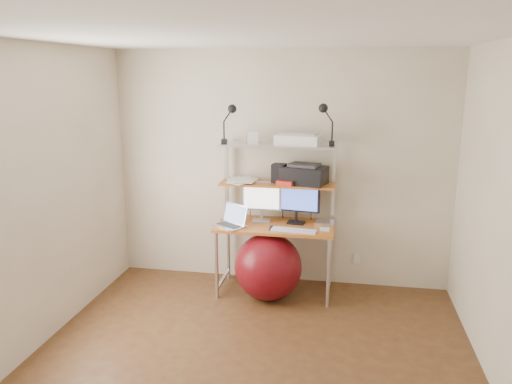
# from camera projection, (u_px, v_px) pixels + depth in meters

# --- Properties ---
(room) EXTENTS (3.60, 3.60, 3.60)m
(room) POSITION_uv_depth(u_px,v_px,m) (248.00, 215.00, 3.61)
(room) COLOR brown
(room) RESTS_ON ground
(computer_desk) EXTENTS (1.20, 0.60, 1.57)m
(computer_desk) POSITION_uv_depth(u_px,v_px,m) (276.00, 203.00, 5.11)
(computer_desk) COLOR #C96C27
(computer_desk) RESTS_ON ground
(desktop) EXTENTS (1.20, 0.60, 0.00)m
(desktop) POSITION_uv_depth(u_px,v_px,m) (275.00, 225.00, 5.10)
(desktop) COLOR #C96C27
(desktop) RESTS_ON computer_desk
(mid_shelf) EXTENTS (1.18, 0.34, 0.00)m
(mid_shelf) POSITION_uv_depth(u_px,v_px,m) (278.00, 183.00, 5.13)
(mid_shelf) COLOR #C96C27
(mid_shelf) RESTS_ON computer_desk
(top_shelf) EXTENTS (1.18, 0.34, 0.00)m
(top_shelf) POSITION_uv_depth(u_px,v_px,m) (278.00, 144.00, 5.04)
(top_shelf) COLOR silver
(top_shelf) RESTS_ON computer_desk
(floor) EXTENTS (3.60, 3.60, 0.00)m
(floor) POSITION_uv_depth(u_px,v_px,m) (249.00, 369.00, 3.90)
(floor) COLOR brown
(floor) RESTS_ON ground
(wall_outlet) EXTENTS (0.08, 0.01, 0.12)m
(wall_outlet) POSITION_uv_depth(u_px,v_px,m) (357.00, 258.00, 5.39)
(wall_outlet) COLOR silver
(wall_outlet) RESTS_ON room
(monitor_silver) EXTENTS (0.41, 0.15, 0.46)m
(monitor_silver) POSITION_uv_depth(u_px,v_px,m) (262.00, 198.00, 5.18)
(monitor_silver) COLOR #AFAFB4
(monitor_silver) RESTS_ON desktop
(monitor_black) EXTENTS (0.48, 0.15, 0.48)m
(monitor_black) POSITION_uv_depth(u_px,v_px,m) (297.00, 200.00, 5.11)
(monitor_black) COLOR black
(monitor_black) RESTS_ON desktop
(laptop) EXTENTS (0.40, 0.38, 0.27)m
(laptop) POSITION_uv_depth(u_px,v_px,m) (232.00, 221.00, 5.06)
(laptop) COLOR silver
(laptop) RESTS_ON desktop
(keyboard) EXTENTS (0.45, 0.17, 0.01)m
(keyboard) POSITION_uv_depth(u_px,v_px,m) (294.00, 230.00, 4.90)
(keyboard) COLOR silver
(keyboard) RESTS_ON desktop
(mouse) EXTENTS (0.09, 0.06, 0.03)m
(mouse) POSITION_uv_depth(u_px,v_px,m) (325.00, 229.00, 4.90)
(mouse) COLOR silver
(mouse) RESTS_ON desktop
(mac_mini) EXTENTS (0.21, 0.21, 0.04)m
(mac_mini) POSITION_uv_depth(u_px,v_px,m) (325.00, 223.00, 5.10)
(mac_mini) COLOR silver
(mac_mini) RESTS_ON desktop
(phone) EXTENTS (0.08, 0.14, 0.01)m
(phone) POSITION_uv_depth(u_px,v_px,m) (273.00, 228.00, 4.97)
(phone) COLOR black
(phone) RESTS_ON desktop
(printer) EXTENTS (0.49, 0.39, 0.21)m
(printer) POSITION_uv_depth(u_px,v_px,m) (304.00, 174.00, 5.07)
(printer) COLOR black
(printer) RESTS_ON mid_shelf
(nas_cube) EXTENTS (0.15, 0.15, 0.19)m
(nas_cube) POSITION_uv_depth(u_px,v_px,m) (279.00, 173.00, 5.12)
(nas_cube) COLOR black
(nas_cube) RESTS_ON mid_shelf
(red_box) EXTENTS (0.19, 0.15, 0.05)m
(red_box) POSITION_uv_depth(u_px,v_px,m) (285.00, 183.00, 5.02)
(red_box) COLOR red
(red_box) RESTS_ON mid_shelf
(scanner) EXTENTS (0.48, 0.35, 0.12)m
(scanner) POSITION_uv_depth(u_px,v_px,m) (299.00, 139.00, 5.00)
(scanner) COLOR silver
(scanner) RESTS_ON top_shelf
(box_white) EXTENTS (0.12, 0.11, 0.13)m
(box_white) POSITION_uv_depth(u_px,v_px,m) (253.00, 137.00, 5.06)
(box_white) COLOR silver
(box_white) RESTS_ON top_shelf
(box_grey) EXTENTS (0.12, 0.12, 0.11)m
(box_grey) POSITION_uv_depth(u_px,v_px,m) (252.00, 138.00, 5.09)
(box_grey) COLOR #303033
(box_grey) RESTS_ON top_shelf
(clip_lamp_left) EXTENTS (0.16, 0.09, 0.40)m
(clip_lamp_left) POSITION_uv_depth(u_px,v_px,m) (230.00, 115.00, 4.97)
(clip_lamp_left) COLOR black
(clip_lamp_left) RESTS_ON top_shelf
(clip_lamp_right) EXTENTS (0.17, 0.09, 0.41)m
(clip_lamp_right) POSITION_uv_depth(u_px,v_px,m) (325.00, 115.00, 4.84)
(clip_lamp_right) COLOR black
(clip_lamp_right) RESTS_ON top_shelf
(exercise_ball) EXTENTS (0.68, 0.68, 0.68)m
(exercise_ball) POSITION_uv_depth(u_px,v_px,m) (268.00, 267.00, 5.05)
(exercise_ball) COLOR maroon
(exercise_ball) RESTS_ON floor
(paper_stack) EXTENTS (0.36, 0.41, 0.02)m
(paper_stack) POSITION_uv_depth(u_px,v_px,m) (242.00, 180.00, 5.19)
(paper_stack) COLOR white
(paper_stack) RESTS_ON mid_shelf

